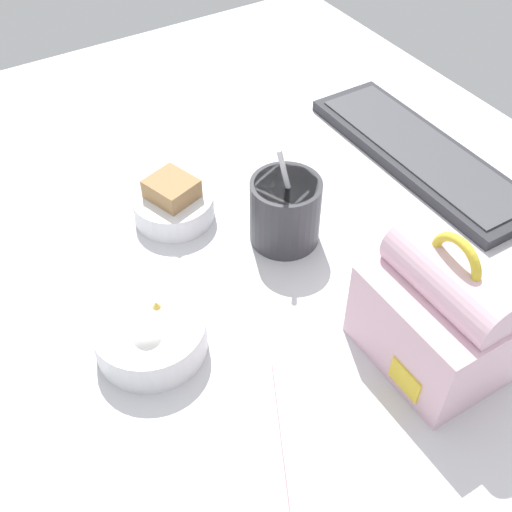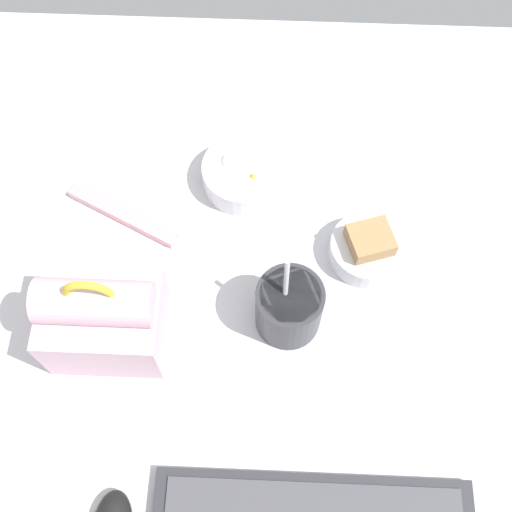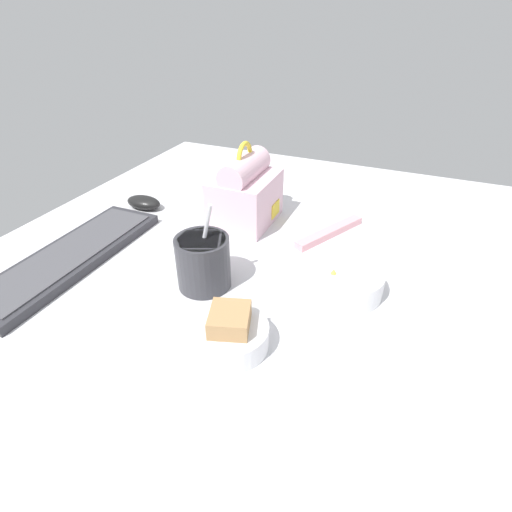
{
  "view_description": "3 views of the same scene",
  "coord_description": "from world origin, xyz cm",
  "px_view_note": "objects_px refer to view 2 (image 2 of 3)",
  "views": [
    {
      "loc": [
        50.07,
        -31.96,
        64.1
      ],
      "look_at": [
        2.02,
        -2.6,
        7.0
      ],
      "focal_mm": 45.0,
      "sensor_mm": 36.0,
      "label": 1
    },
    {
      "loc": [
        0.32,
        38.73,
        91.69
      ],
      "look_at": [
        2.02,
        -2.6,
        7.0
      ],
      "focal_mm": 45.0,
      "sensor_mm": 36.0,
      "label": 2
    },
    {
      "loc": [
        -53.47,
        -26.41,
        45.93
      ],
      "look_at": [
        2.02,
        -2.6,
        7.0
      ],
      "focal_mm": 28.0,
      "sensor_mm": 36.0,
      "label": 3
    }
  ],
  "objects_px": {
    "soup_cup": "(291,307)",
    "chopstick_case": "(125,215)",
    "lunch_bag": "(106,318)",
    "bento_bowl_snacks": "(245,174)",
    "bento_bowl_sandwich": "(370,248)"
  },
  "relations": [
    {
      "from": "lunch_bag",
      "to": "bento_bowl_snacks",
      "type": "xyz_separation_m",
      "value": [
        -0.18,
        -0.27,
        -0.05
      ]
    },
    {
      "from": "bento_bowl_sandwich",
      "to": "bento_bowl_snacks",
      "type": "xyz_separation_m",
      "value": [
        0.2,
        -0.13,
        0.0
      ]
    },
    {
      "from": "bento_bowl_sandwich",
      "to": "soup_cup",
      "type": "bearing_deg",
      "value": 43.05
    },
    {
      "from": "bento_bowl_sandwich",
      "to": "chopstick_case",
      "type": "distance_m",
      "value": 0.39
    },
    {
      "from": "lunch_bag",
      "to": "soup_cup",
      "type": "relative_size",
      "value": 1.17
    },
    {
      "from": "soup_cup",
      "to": "bento_bowl_sandwich",
      "type": "relative_size",
      "value": 1.4
    },
    {
      "from": "bento_bowl_sandwich",
      "to": "bento_bowl_snacks",
      "type": "bearing_deg",
      "value": -32.78
    },
    {
      "from": "soup_cup",
      "to": "bento_bowl_snacks",
      "type": "distance_m",
      "value": 0.25
    },
    {
      "from": "soup_cup",
      "to": "chopstick_case",
      "type": "xyz_separation_m",
      "value": [
        0.27,
        -0.16,
        -0.04
      ]
    },
    {
      "from": "lunch_bag",
      "to": "bento_bowl_sandwich",
      "type": "xyz_separation_m",
      "value": [
        -0.37,
        -0.15,
        -0.05
      ]
    },
    {
      "from": "lunch_bag",
      "to": "bento_bowl_sandwich",
      "type": "distance_m",
      "value": 0.4
    },
    {
      "from": "lunch_bag",
      "to": "bento_bowl_snacks",
      "type": "bearing_deg",
      "value": -123.15
    },
    {
      "from": "soup_cup",
      "to": "chopstick_case",
      "type": "relative_size",
      "value": 0.87
    },
    {
      "from": "bento_bowl_sandwich",
      "to": "bento_bowl_snacks",
      "type": "height_order",
      "value": "bento_bowl_sandwich"
    },
    {
      "from": "soup_cup",
      "to": "chopstick_case",
      "type": "distance_m",
      "value": 0.31
    }
  ]
}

